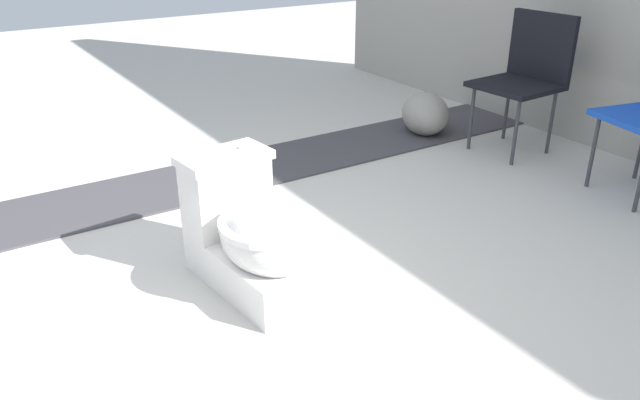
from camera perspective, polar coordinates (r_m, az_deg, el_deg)
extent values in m
plane|color=beige|center=(2.42, -10.91, -10.41)|extent=(14.00, 14.00, 0.00)
cube|color=#423F44|center=(3.57, -11.01, 1.78)|extent=(0.56, 8.00, 0.01)
cube|color=white|center=(2.54, -5.74, -5.95)|extent=(0.63, 0.40, 0.17)
ellipsoid|color=white|center=(2.38, -4.58, -3.29)|extent=(0.48, 0.41, 0.28)
cylinder|color=white|center=(2.35, -4.62, -2.09)|extent=(0.43, 0.43, 0.03)
cube|color=white|center=(2.59, -8.54, 0.41)|extent=(0.22, 0.36, 0.30)
cube|color=white|center=(2.53, -8.78, 3.88)|extent=(0.24, 0.38, 0.04)
cylinder|color=silver|center=(2.56, -7.27, 4.80)|extent=(0.02, 0.02, 0.01)
cube|color=black|center=(4.02, 17.45, 9.93)|extent=(0.46, 0.46, 0.03)
cube|color=black|center=(4.13, 19.61, 13.12)|extent=(0.44, 0.06, 0.40)
cylinder|color=#38383D|center=(3.85, 17.45, 5.90)|extent=(0.02, 0.02, 0.40)
cylinder|color=#38383D|center=(4.05, 13.67, 7.27)|extent=(0.02, 0.02, 0.40)
cylinder|color=#38383D|center=(4.11, 20.39, 6.69)|extent=(0.02, 0.02, 0.40)
cylinder|color=#38383D|center=(4.30, 16.71, 7.96)|extent=(0.02, 0.02, 0.40)
cylinder|color=#38383D|center=(3.68, 23.68, 4.05)|extent=(0.02, 0.02, 0.40)
ellipsoid|color=gray|center=(4.30, 9.60, 7.80)|extent=(0.50, 0.47, 0.28)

